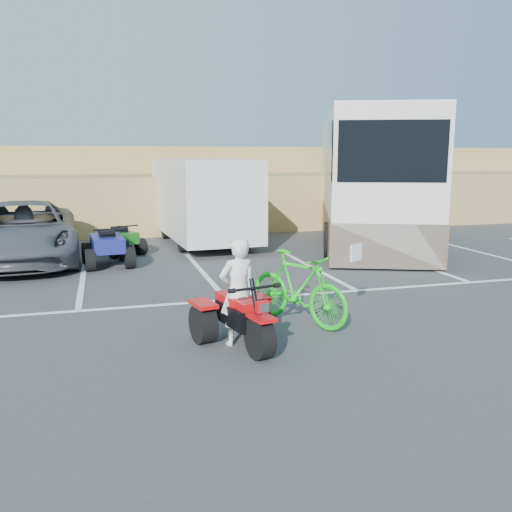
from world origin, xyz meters
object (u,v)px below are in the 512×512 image
object	(u,v)px
green_dirt_bike	(298,288)
cargo_trailer	(203,198)
rv_motorhome	(366,187)
rider	(238,291)
quad_atv_blue	(108,266)
red_trike_atv	(243,347)
quad_atv_green	(121,254)
grey_pickup	(24,232)

from	to	relation	value
green_dirt_bike	cargo_trailer	size ratio (longest dim) A/B	0.35
cargo_trailer	rv_motorhome	world-z (taller)	rv_motorhome
rider	quad_atv_blue	distance (m)	6.71
rider	green_dirt_bike	world-z (taller)	rider
green_dirt_bike	rv_motorhome	size ratio (longest dim) A/B	0.18
red_trike_atv	quad_atv_blue	xyz separation A→B (m)	(-1.78, 6.58, 0.00)
green_dirt_bike	quad_atv_blue	distance (m)	6.45
red_trike_atv	green_dirt_bike	world-z (taller)	green_dirt_bike
quad_atv_green	quad_atv_blue	bearing A→B (deg)	-127.09
grey_pickup	rv_motorhome	distance (m)	10.53
rider	cargo_trailer	size ratio (longest dim) A/B	0.27
red_trike_atv	cargo_trailer	bearing A→B (deg)	71.10
red_trike_atv	rv_motorhome	distance (m)	11.36
green_dirt_bike	quad_atv_blue	bearing A→B (deg)	87.35
red_trike_atv	quad_atv_blue	distance (m)	6.81
rv_motorhome	rider	bearing A→B (deg)	-104.94
green_dirt_bike	grey_pickup	size ratio (longest dim) A/B	0.35
green_dirt_bike	cargo_trailer	world-z (taller)	cargo_trailer
red_trike_atv	rider	distance (m)	0.80
quad_atv_green	rider	bearing A→B (deg)	-104.63
green_dirt_bike	quad_atv_green	bearing A→B (deg)	79.70
rv_motorhome	quad_atv_green	xyz separation A→B (m)	(-7.99, -0.96, -1.69)
grey_pickup	quad_atv_blue	size ratio (longest dim) A/B	3.59
green_dirt_bike	rv_motorhome	bearing A→B (deg)	27.01
grey_pickup	rv_motorhome	world-z (taller)	rv_motorhome
green_dirt_bike	grey_pickup	bearing A→B (deg)	96.22
cargo_trailer	green_dirt_bike	bearing A→B (deg)	-93.53
grey_pickup	red_trike_atv	bearing A→B (deg)	-67.58
quad_atv_blue	rider	bearing A→B (deg)	-80.08
cargo_trailer	rider	bearing A→B (deg)	-100.73
green_dirt_bike	red_trike_atv	bearing A→B (deg)	-173.05
red_trike_atv	rider	xyz separation A→B (m)	(-0.03, 0.15, 0.78)
quad_atv_blue	quad_atv_green	xyz separation A→B (m)	(0.35, 1.57, 0.00)
rider	quad_atv_blue	world-z (taller)	rider
rv_motorhome	quad_atv_green	bearing A→B (deg)	-151.72
red_trike_atv	quad_atv_green	distance (m)	8.28
cargo_trailer	quad_atv_green	world-z (taller)	cargo_trailer
quad_atv_blue	cargo_trailer	bearing A→B (deg)	39.23
cargo_trailer	quad_atv_green	size ratio (longest dim) A/B	4.30
rider	rv_motorhome	distance (m)	11.17
green_dirt_bike	grey_pickup	world-z (taller)	grey_pickup
cargo_trailer	quad_atv_blue	xyz separation A→B (m)	(-2.94, -2.89, -1.41)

